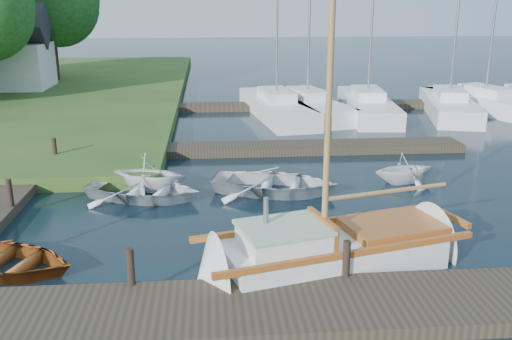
{
  "coord_description": "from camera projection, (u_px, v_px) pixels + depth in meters",
  "views": [
    {
      "loc": [
        -1.33,
        -15.79,
        5.95
      ],
      "look_at": [
        0.0,
        0.0,
        1.2
      ],
      "focal_mm": 40.0,
      "sensor_mm": 36.0,
      "label": 1
    }
  ],
  "objects": [
    {
      "name": "marina_boat_3",
      "position": [
        367.0,
        104.0,
        30.57
      ],
      "size": [
        3.12,
        8.83,
        11.32
      ],
      "rotation": [
        0.0,
        0.0,
        1.46
      ],
      "color": "silver",
      "rests_on": "ground"
    },
    {
      "name": "tender_b",
      "position": [
        149.0,
        171.0,
        18.32
      ],
      "size": [
        3.09,
        2.87,
        1.33
      ],
      "primitive_type": "imported",
      "rotation": [
        0.0,
        0.0,
        1.24
      ],
      "color": "silver",
      "rests_on": "ground"
    },
    {
      "name": "marina_boat_4",
      "position": [
        449.0,
        104.0,
        30.58
      ],
      "size": [
        4.18,
        8.51,
        11.5
      ],
      "rotation": [
        0.0,
        0.0,
        1.32
      ],
      "color": "silver",
      "rests_on": "ground"
    },
    {
      "name": "left_dock",
      "position": [
        0.0,
        190.0,
        18.11
      ],
      "size": [
        2.2,
        18.0,
        0.3
      ],
      "primitive_type": "cube",
      "color": "#312A20",
      "rests_on": "ground"
    },
    {
      "name": "pontoon",
      "position": [
        405.0,
        104.0,
        32.92
      ],
      "size": [
        30.0,
        1.6,
        0.3
      ],
      "primitive_type": "cube",
      "color": "#312A20",
      "rests_on": "ground"
    },
    {
      "name": "ground",
      "position": [
        256.0,
        209.0,
        16.89
      ],
      "size": [
        160.0,
        160.0,
        0.0
      ],
      "primitive_type": "plane",
      "color": "black",
      "rests_on": "ground"
    },
    {
      "name": "house_c",
      "position": [
        7.0,
        55.0,
        36.02
      ],
      "size": [
        5.25,
        4.0,
        5.28
      ],
      "color": "white",
      "rests_on": "shore"
    },
    {
      "name": "sailboat",
      "position": [
        337.0,
        252.0,
        13.18
      ],
      "size": [
        7.41,
        3.75,
        9.83
      ],
      "rotation": [
        0.0,
        0.0,
        0.26
      ],
      "color": "silver",
      "rests_on": "ground"
    },
    {
      "name": "mooring_post_5",
      "position": [
        55.0,
        149.0,
        20.9
      ],
      "size": [
        0.16,
        0.16,
        0.8
      ],
      "primitive_type": "cylinder",
      "color": "black",
      "rests_on": "left_dock"
    },
    {
      "name": "marina_boat_5",
      "position": [
        485.0,
        101.0,
        31.4
      ],
      "size": [
        4.78,
        8.51,
        11.59
      ],
      "rotation": [
        0.0,
        0.0,
        1.9
      ],
      "color": "silver",
      "rests_on": "ground"
    },
    {
      "name": "mooring_post_2",
      "position": [
        346.0,
        259.0,
        12.03
      ],
      "size": [
        0.16,
        0.16,
        0.8
      ],
      "primitive_type": "cylinder",
      "color": "black",
      "rests_on": "near_dock"
    },
    {
      "name": "tender_c",
      "position": [
        275.0,
        180.0,
        18.18
      ],
      "size": [
        4.68,
        3.9,
        0.83
      ],
      "primitive_type": "imported",
      "rotation": [
        0.0,
        0.0,
        1.28
      ],
      "color": "silver",
      "rests_on": "ground"
    },
    {
      "name": "near_dock",
      "position": [
        282.0,
        309.0,
        11.12
      ],
      "size": [
        18.0,
        2.2,
        0.3
      ],
      "primitive_type": "cube",
      "color": "#312A20",
      "rests_on": "ground"
    },
    {
      "name": "marina_boat_2",
      "position": [
        307.0,
        104.0,
        30.44
      ],
      "size": [
        4.05,
        8.21,
        10.58
      ],
      "rotation": [
        0.0,
        0.0,
        1.81
      ],
      "color": "silver",
      "rests_on": "ground"
    },
    {
      "name": "dinghy",
      "position": [
        0.0,
        257.0,
        12.91
      ],
      "size": [
        4.12,
        3.47,
        0.73
      ],
      "primitive_type": "imported",
      "rotation": [
        0.0,
        0.0,
        1.26
      ],
      "color": "#8E571B",
      "rests_on": "ground"
    },
    {
      "name": "mooring_post_1",
      "position": [
        131.0,
        267.0,
        11.67
      ],
      "size": [
        0.16,
        0.16,
        0.8
      ],
      "primitive_type": "cylinder",
      "color": "black",
      "rests_on": "near_dock"
    },
    {
      "name": "mooring_post_4",
      "position": [
        10.0,
        193.0,
        16.13
      ],
      "size": [
        0.16,
        0.16,
        0.8
      ],
      "primitive_type": "cylinder",
      "color": "black",
      "rests_on": "left_dock"
    },
    {
      "name": "marina_boat_1",
      "position": [
        276.0,
        106.0,
        30.12
      ],
      "size": [
        3.41,
        9.16,
        9.98
      ],
      "rotation": [
        0.0,
        0.0,
        1.71
      ],
      "color": "silver",
      "rests_on": "ground"
    },
    {
      "name": "tender_d",
      "position": [
        405.0,
        166.0,
        19.15
      ],
      "size": [
        2.51,
        2.28,
        1.14
      ],
      "primitive_type": "imported",
      "rotation": [
        0.0,
        0.0,
        1.78
      ],
      "color": "silver",
      "rests_on": "ground"
    },
    {
      "name": "far_dock",
      "position": [
        292.0,
        148.0,
        23.21
      ],
      "size": [
        14.0,
        1.6,
        0.3
      ],
      "primitive_type": "cube",
      "color": "#312A20",
      "rests_on": "ground"
    },
    {
      "name": "tender_a",
      "position": [
        143.0,
        187.0,
        17.65
      ],
      "size": [
        4.27,
        3.61,
        0.75
      ],
      "primitive_type": "imported",
      "rotation": [
        0.0,
        0.0,
        1.25
      ],
      "color": "silver",
      "rests_on": "ground"
    }
  ]
}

